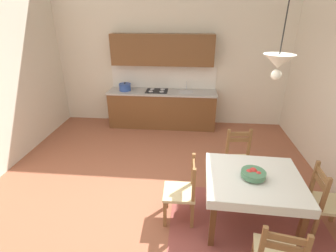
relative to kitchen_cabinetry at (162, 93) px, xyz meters
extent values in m
cube|color=#99563D|center=(0.20, -2.91, -0.91)|extent=(6.17, 6.96, 0.10)
cube|color=silver|center=(0.20, 0.33, 1.24)|extent=(6.17, 0.12, 4.19)
cube|color=#924640|center=(1.52, -3.28, -0.85)|extent=(2.10, 1.60, 0.01)
cube|color=brown|center=(0.01, -0.04, -0.43)|extent=(2.58, 0.60, 0.86)
cube|color=#ADA8A3|center=(0.01, -0.05, 0.02)|extent=(2.61, 0.63, 0.04)
cube|color=white|center=(0.01, 0.26, 0.32)|extent=(2.58, 0.01, 0.55)
cube|color=brown|center=(0.01, 0.09, 0.99)|extent=(2.37, 0.34, 0.70)
cube|color=black|center=(0.01, -0.31, -0.81)|extent=(2.54, 0.02, 0.09)
cylinder|color=silver|center=(0.59, -0.04, 0.04)|extent=(0.34, 0.34, 0.02)
cylinder|color=silver|center=(0.59, 0.10, 0.15)|extent=(0.02, 0.02, 0.22)
cube|color=black|center=(-0.12, -0.04, 0.05)|extent=(0.52, 0.42, 0.01)
cylinder|color=silver|center=(-0.25, -0.14, 0.06)|extent=(0.11, 0.11, 0.01)
cylinder|color=silver|center=(0.01, -0.14, 0.06)|extent=(0.11, 0.11, 0.01)
cylinder|color=silver|center=(-0.25, 0.06, 0.06)|extent=(0.11, 0.11, 0.01)
cylinder|color=silver|center=(0.01, 0.06, 0.06)|extent=(0.11, 0.11, 0.01)
cylinder|color=#2D4C9E|center=(-0.90, -0.06, 0.12)|extent=(0.28, 0.28, 0.15)
cylinder|color=#2D4C9E|center=(-0.90, -0.06, 0.20)|extent=(0.29, 0.29, 0.02)
sphere|color=black|center=(-0.90, -0.06, 0.23)|extent=(0.04, 0.04, 0.04)
cube|color=brown|center=(1.52, -3.18, -0.12)|extent=(1.16, 1.03, 0.02)
cube|color=brown|center=(1.01, -3.59, -0.49)|extent=(0.07, 0.07, 0.73)
cube|color=brown|center=(2.01, -3.63, -0.49)|extent=(0.07, 0.07, 0.73)
cube|color=brown|center=(1.04, -2.73, -0.49)|extent=(0.07, 0.07, 0.73)
cube|color=brown|center=(2.04, -2.77, -0.49)|extent=(0.07, 0.07, 0.73)
cube|color=silver|center=(1.52, -3.18, -0.10)|extent=(1.22, 1.09, 0.00)
cube|color=silver|center=(1.50, -3.70, -0.17)|extent=(1.18, 0.05, 0.12)
cube|color=silver|center=(1.54, -2.66, -0.17)|extent=(1.18, 0.05, 0.12)
cube|color=silver|center=(0.93, -3.16, -0.17)|extent=(0.05, 1.04, 0.12)
cube|color=silver|center=(2.12, -3.20, -0.17)|extent=(0.05, 1.04, 0.12)
cube|color=#D1BC89|center=(2.49, -3.22, -0.43)|extent=(0.45, 0.45, 0.04)
cube|color=olive|center=(2.69, -3.05, -0.65)|extent=(0.05, 0.05, 0.41)
cube|color=olive|center=(2.33, -3.03, -0.39)|extent=(0.05, 0.05, 0.93)
cube|color=olive|center=(2.30, -3.39, -0.39)|extent=(0.05, 0.05, 0.93)
cube|color=olive|center=(2.31, -3.21, -0.01)|extent=(0.05, 0.32, 0.07)
cube|color=olive|center=(2.31, -3.21, -0.12)|extent=(0.05, 0.32, 0.07)
cube|color=olive|center=(1.45, -3.83, -0.65)|extent=(0.05, 0.05, 0.41)
cube|color=olive|center=(1.56, -4.22, -0.01)|extent=(0.32, 0.08, 0.07)
cube|color=olive|center=(1.56, -4.22, -0.12)|extent=(0.32, 0.08, 0.07)
cube|color=#D1BC89|center=(1.53, -2.32, -0.43)|extent=(0.47, 0.47, 0.04)
cube|color=olive|center=(1.73, -2.48, -0.65)|extent=(0.05, 0.05, 0.41)
cube|color=olive|center=(1.37, -2.52, -0.65)|extent=(0.05, 0.05, 0.41)
cube|color=olive|center=(1.68, -2.12, -0.39)|extent=(0.05, 0.05, 0.93)
cube|color=olive|center=(1.33, -2.16, -0.39)|extent=(0.05, 0.05, 0.93)
cube|color=olive|center=(1.51, -2.14, -0.01)|extent=(0.32, 0.06, 0.07)
cube|color=olive|center=(1.51, -2.14, -0.12)|extent=(0.32, 0.06, 0.07)
cube|color=#D1BC89|center=(0.59, -3.17, -0.43)|extent=(0.43, 0.43, 0.04)
cube|color=olive|center=(0.41, -3.35, -0.65)|extent=(0.05, 0.05, 0.41)
cube|color=olive|center=(0.40, -2.99, -0.65)|extent=(0.05, 0.05, 0.41)
cube|color=olive|center=(0.77, -3.34, -0.39)|extent=(0.05, 0.05, 0.93)
cube|color=olive|center=(0.76, -2.98, -0.39)|extent=(0.05, 0.05, 0.93)
cube|color=olive|center=(0.77, -3.16, -0.01)|extent=(0.03, 0.32, 0.07)
cube|color=olive|center=(0.77, -3.16, -0.12)|extent=(0.03, 0.32, 0.07)
cylinder|color=#4C7F5B|center=(1.50, -3.21, -0.09)|extent=(0.17, 0.17, 0.02)
cylinder|color=#4C7F5B|center=(1.50, -3.21, -0.04)|extent=(0.30, 0.30, 0.07)
sphere|color=red|center=(1.45, -3.20, -0.03)|extent=(0.09, 0.09, 0.09)
sphere|color=red|center=(1.56, -3.23, -0.04)|extent=(0.08, 0.08, 0.08)
sphere|color=red|center=(1.50, -3.18, -0.03)|extent=(0.10, 0.10, 0.10)
cylinder|color=black|center=(1.57, -3.18, 1.65)|extent=(0.01, 0.01, 0.57)
cone|color=silver|center=(1.57, -3.18, 1.33)|extent=(0.32, 0.32, 0.14)
sphere|color=white|center=(1.57, -3.18, 1.19)|extent=(0.11, 0.11, 0.11)
camera|label=1|loc=(0.68, -5.91, 1.79)|focal=27.07mm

